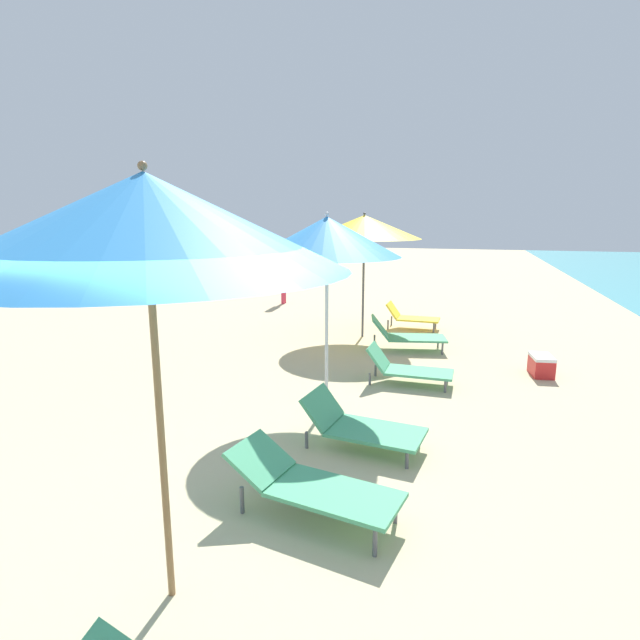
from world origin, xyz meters
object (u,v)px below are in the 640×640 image
(lounger_second_shoreside, at_px, (407,368))
(lounger_farthest_shoreside, at_px, (411,317))
(lounger_farthest_inland, at_px, (405,335))
(umbrella_farthest, at_px, (364,227))
(umbrella_nearest, at_px, (146,223))
(lounger_second_inland, at_px, (360,425))
(cooler_box, at_px, (541,365))
(umbrella_second, at_px, (327,237))
(person_walking_near, at_px, (283,272))
(lounger_nearest_shoreside, at_px, (312,484))

(lounger_second_shoreside, bearing_deg, lounger_farthest_shoreside, 96.43)
(lounger_farthest_inland, bearing_deg, umbrella_farthest, 127.13)
(umbrella_nearest, xyz_separation_m, lounger_second_inland, (0.84, 2.70, -2.38))
(lounger_second_inland, relative_size, cooler_box, 2.51)
(umbrella_second, xyz_separation_m, lounger_second_shoreside, (1.00, 1.29, -2.15))
(umbrella_nearest, height_order, cooler_box, umbrella_nearest)
(umbrella_second, bearing_deg, lounger_second_inland, -58.32)
(lounger_second_inland, bearing_deg, umbrella_nearest, -99.14)
(lounger_farthest_shoreside, xyz_separation_m, person_walking_near, (-4.18, 2.54, 0.68))
(lounger_farthest_shoreside, bearing_deg, umbrella_nearest, -92.75)
(lounger_second_shoreside, bearing_deg, umbrella_second, -126.34)
(umbrella_second, distance_m, person_walking_near, 8.82)
(person_walking_near, relative_size, cooler_box, 2.76)
(lounger_second_inland, bearing_deg, lounger_nearest_shoreside, -87.29)
(umbrella_nearest, distance_m, lounger_second_inland, 3.69)
(lounger_nearest_shoreside, relative_size, lounger_farthest_inland, 1.05)
(cooler_box, bearing_deg, lounger_second_shoreside, -153.75)
(lounger_nearest_shoreside, relative_size, cooler_box, 2.87)
(lounger_second_shoreside, height_order, lounger_farthest_inland, lounger_farthest_inland)
(umbrella_nearest, relative_size, umbrella_second, 1.10)
(lounger_second_inland, distance_m, cooler_box, 4.31)
(lounger_farthest_inland, relative_size, cooler_box, 2.73)
(lounger_second_shoreside, bearing_deg, umbrella_farthest, 115.12)
(umbrella_nearest, distance_m, lounger_farthest_inland, 7.66)
(lounger_nearest_shoreside, xyz_separation_m, cooler_box, (2.60, 5.03, -0.14))
(lounger_second_shoreside, bearing_deg, lounger_second_inland, -94.95)
(cooler_box, bearing_deg, umbrella_nearest, -117.91)
(lounger_nearest_shoreside, relative_size, umbrella_second, 0.61)
(umbrella_nearest, height_order, person_walking_near, umbrella_nearest)
(lounger_second_inland, xyz_separation_m, person_walking_near, (-4.26, 9.12, 0.70))
(lounger_second_inland, distance_m, lounger_farthest_shoreside, 6.59)
(lounger_farthest_shoreside, relative_size, lounger_farthest_inland, 0.80)
(umbrella_nearest, height_order, lounger_second_inland, umbrella_nearest)
(lounger_farthest_inland, distance_m, cooler_box, 2.64)
(cooler_box, bearing_deg, lounger_farthest_inland, 157.50)
(person_walking_near, bearing_deg, lounger_farthest_inland, 128.28)
(umbrella_nearest, height_order, lounger_farthest_inland, umbrella_nearest)
(umbrella_farthest, height_order, lounger_farthest_shoreside, umbrella_farthest)
(umbrella_nearest, height_order, lounger_farthest_shoreside, umbrella_nearest)
(lounger_second_shoreside, distance_m, lounger_farthest_shoreside, 4.14)
(umbrella_farthest, height_order, lounger_farthest_inland, umbrella_farthest)
(lounger_nearest_shoreside, distance_m, lounger_second_shoreside, 3.98)
(umbrella_second, bearing_deg, lounger_nearest_shoreside, -77.71)
(umbrella_farthest, bearing_deg, lounger_nearest_shoreside, -82.67)
(lounger_nearest_shoreside, xyz_separation_m, lounger_second_shoreside, (0.42, 3.96, -0.05))
(umbrella_second, bearing_deg, lounger_farthest_shoreside, 83.13)
(lounger_nearest_shoreside, distance_m, umbrella_second, 3.44)
(umbrella_second, relative_size, person_walking_near, 1.70)
(lounger_nearest_shoreside, relative_size, umbrella_farthest, 0.61)
(umbrella_farthest, relative_size, lounger_farthest_shoreside, 2.18)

